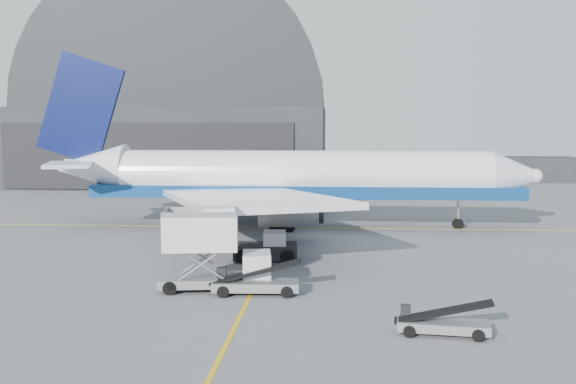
# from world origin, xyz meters

# --- Properties ---
(ground) EXTENTS (200.00, 200.00, 0.00)m
(ground) POSITION_xyz_m (0.00, 0.00, 0.00)
(ground) COLOR #565659
(ground) RESTS_ON ground
(taxi_lines) EXTENTS (80.00, 42.12, 0.02)m
(taxi_lines) POSITION_xyz_m (0.00, 12.67, 0.01)
(taxi_lines) COLOR gold
(taxi_lines) RESTS_ON ground
(hangar) EXTENTS (50.00, 28.30, 28.00)m
(hangar) POSITION_xyz_m (-22.00, 64.95, 9.54)
(hangar) COLOR black
(hangar) RESTS_ON ground
(distant_bldg_a) EXTENTS (14.00, 8.00, 4.00)m
(distant_bldg_a) POSITION_xyz_m (38.00, 72.00, 0.00)
(distant_bldg_a) COLOR black
(distant_bldg_a) RESTS_ON ground
(airliner) EXTENTS (46.65, 45.23, 16.37)m
(airliner) POSITION_xyz_m (0.01, 20.47, 4.58)
(airliner) COLOR white
(airliner) RESTS_ON ground
(catering_truck) EXTENTS (6.59, 3.15, 4.36)m
(catering_truck) POSITION_xyz_m (-2.42, -2.63, 2.20)
(catering_truck) COLOR slate
(catering_truck) RESTS_ON ground
(pushback_tug) EXTENTS (4.61, 2.93, 2.04)m
(pushback_tug) POSITION_xyz_m (-0.06, 5.77, 0.77)
(pushback_tug) COLOR black
(pushback_tug) RESTS_ON ground
(belt_loader_a) EXTENTS (5.18, 2.04, 1.96)m
(belt_loader_a) POSITION_xyz_m (0.20, -3.41, 0.60)
(belt_loader_a) COLOR slate
(belt_loader_a) RESTS_ON ground
(belt_loader_b) EXTENTS (4.41, 1.92, 1.65)m
(belt_loader_b) POSITION_xyz_m (9.47, -9.74, 0.51)
(belt_loader_b) COLOR slate
(belt_loader_b) RESTS_ON ground
(traffic_cone) EXTENTS (0.37, 0.37, 0.54)m
(traffic_cone) POSITION_xyz_m (-1.03, 6.63, 0.26)
(traffic_cone) COLOR #FF5208
(traffic_cone) RESTS_ON ground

